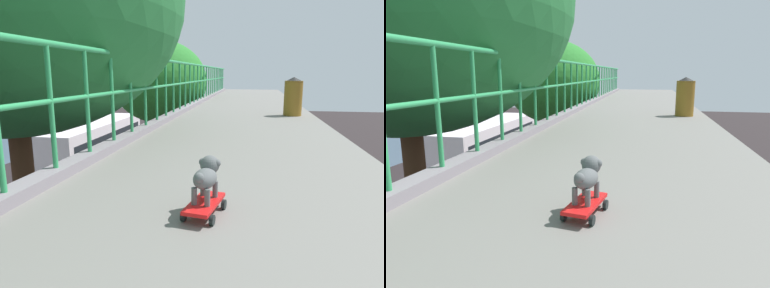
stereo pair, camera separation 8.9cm
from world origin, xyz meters
TOP-DOWN VIEW (x-y plane):
  - city_bus at (-8.81, 19.59)m, footprint 2.65×10.95m
  - roadside_tree_mid at (-2.45, 3.76)m, footprint 5.63×5.63m
  - roadside_tree_far at (-2.27, 12.05)m, footprint 3.74×3.74m
  - toy_skateboard at (1.14, 0.72)m, footprint 0.27×0.44m
  - small_dog at (1.15, 0.77)m, footprint 0.18×0.34m
  - litter_bin at (2.26, 6.39)m, footprint 0.39×0.39m

SIDE VIEW (x-z plane):
  - city_bus at x=-8.81m, z-range 0.22..3.36m
  - toy_skateboard at x=1.14m, z-range 5.41..5.50m
  - small_dog at x=1.15m, z-range 5.50..5.78m
  - litter_bin at x=2.26m, z-range 5.40..6.22m
  - roadside_tree_far at x=-2.27m, z-range 2.10..9.67m
  - roadside_tree_mid at x=-2.45m, z-range 2.61..12.17m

